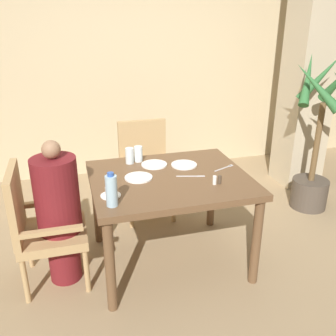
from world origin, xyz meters
TOP-DOWN VIEW (x-y plane):
  - ground_plane at (0.00, 0.00)m, footprint 16.00×16.00m
  - wall_back at (0.00, 2.09)m, footprint 8.00×0.06m
  - pillar_stone at (1.94, 1.15)m, footprint 0.45×0.45m
  - dining_table at (0.00, 0.00)m, footprint 1.20×1.01m
  - chair_left_side at (-0.99, 0.00)m, footprint 0.49×0.49m
  - diner_in_left_chair at (-0.84, 0.00)m, footprint 0.32×0.32m
  - chair_far_side at (0.00, 0.89)m, footprint 0.49×0.49m
  - potted_palm at (1.68, 0.51)m, footprint 0.67×0.65m
  - plate_main_left at (-0.24, 0.03)m, footprint 0.21×0.21m
  - plate_main_right at (-0.06, 0.26)m, footprint 0.21×0.21m
  - plate_dessert_center at (0.17, 0.19)m, footprint 0.21×0.21m
  - teacup_with_saucer at (-0.48, -0.21)m, footprint 0.14×0.14m
  - water_bottle at (-0.49, -0.35)m, footprint 0.08×0.08m
  - glass_tall_near at (-0.17, 0.38)m, footprint 0.07×0.07m
  - glass_tall_mid at (-0.24, 0.36)m, footprint 0.07×0.07m
  - salt_shaker at (0.28, -0.23)m, footprint 0.03×0.03m
  - pepper_shaker at (0.32, -0.23)m, footprint 0.03×0.03m
  - fork_beside_plate at (0.48, 0.05)m, footprint 0.20×0.10m
  - knife_beside_plate at (0.17, -0.05)m, footprint 0.22×0.07m

SIDE VIEW (x-z plane):
  - ground_plane at x=0.00m, z-range 0.00..0.00m
  - chair_left_side at x=-0.99m, z-range 0.03..0.97m
  - chair_far_side at x=0.00m, z-range 0.03..0.97m
  - diner_in_left_chair at x=-0.84m, z-range 0.01..1.14m
  - potted_palm at x=1.68m, z-range -0.18..1.42m
  - dining_table at x=0.00m, z-range 0.28..1.05m
  - fork_beside_plate at x=0.48m, z-range 0.76..0.77m
  - knife_beside_plate at x=0.17m, z-range 0.76..0.77m
  - plate_main_left at x=-0.24m, z-range 0.76..0.77m
  - plate_main_right at x=-0.06m, z-range 0.76..0.77m
  - plate_dessert_center at x=0.17m, z-range 0.76..0.77m
  - teacup_with_saucer at x=-0.48m, z-range 0.75..0.82m
  - pepper_shaker at x=0.32m, z-range 0.76..0.82m
  - salt_shaker at x=0.28m, z-range 0.76..0.83m
  - glass_tall_near at x=-0.17m, z-range 0.76..0.89m
  - glass_tall_mid at x=-0.24m, z-range 0.76..0.89m
  - water_bottle at x=-0.49m, z-range 0.75..0.99m
  - pillar_stone at x=1.94m, z-range 0.00..2.70m
  - wall_back at x=0.00m, z-range 0.00..2.80m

